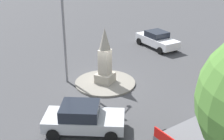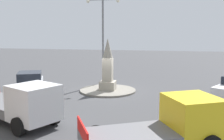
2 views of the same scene
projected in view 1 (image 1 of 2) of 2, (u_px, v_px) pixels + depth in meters
ground_plane at (105, 83)px, 20.35m from camera, size 80.00×80.00×0.00m
traffic_island at (105, 83)px, 20.32m from camera, size 4.16×4.16×0.13m
monument at (105, 59)px, 19.63m from camera, size 1.12×1.12×3.82m
streetlamp at (63, 19)px, 18.86m from camera, size 2.76×0.28×7.41m
car_silver_approaching at (83, 118)px, 14.92m from camera, size 3.26×4.43×1.51m
car_white_parked_right at (157, 40)px, 27.05m from camera, size 3.82×4.68×1.53m
truck_white_near_island at (221, 118)px, 14.48m from camera, size 5.91×4.36×2.09m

